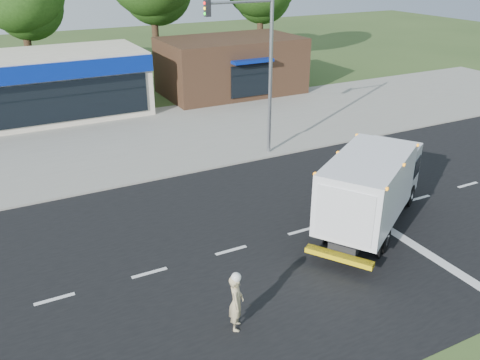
{
  "coord_description": "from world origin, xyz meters",
  "views": [
    {
      "loc": [
        -9.8,
        -13.75,
        9.62
      ],
      "look_at": [
        -1.65,
        1.91,
        1.7
      ],
      "focal_mm": 38.0,
      "sensor_mm": 36.0,
      "label": 1
    }
  ],
  "objects": [
    {
      "name": "ground",
      "position": [
        0.0,
        0.0,
        0.0
      ],
      "size": [
        120.0,
        120.0,
        0.0
      ],
      "primitive_type": "plane",
      "color": "#385123",
      "rests_on": "ground"
    },
    {
      "name": "road_asphalt",
      "position": [
        0.0,
        0.0,
        0.0
      ],
      "size": [
        60.0,
        14.0,
        0.02
      ],
      "primitive_type": "cube",
      "color": "black",
      "rests_on": "ground"
    },
    {
      "name": "sidewalk",
      "position": [
        0.0,
        8.2,
        0.06
      ],
      "size": [
        60.0,
        2.4,
        0.12
      ],
      "primitive_type": "cube",
      "color": "gray",
      "rests_on": "ground"
    },
    {
      "name": "parking_apron",
      "position": [
        0.0,
        14.0,
        0.01
      ],
      "size": [
        60.0,
        9.0,
        0.02
      ],
      "primitive_type": "cube",
      "color": "gray",
      "rests_on": "ground"
    },
    {
      "name": "lane_markings",
      "position": [
        1.35,
        -1.35,
        0.02
      ],
      "size": [
        55.2,
        7.0,
        0.01
      ],
      "color": "silver",
      "rests_on": "road_asphalt"
    },
    {
      "name": "ems_box_truck",
      "position": [
        2.41,
        -0.9,
        1.81
      ],
      "size": [
        7.12,
        5.68,
        3.14
      ],
      "rotation": [
        0.0,
        0.0,
        0.58
      ],
      "color": "black",
      "rests_on": "ground"
    },
    {
      "name": "emergency_worker",
      "position": [
        -4.67,
        -3.66,
        0.9
      ],
      "size": [
        0.66,
        0.74,
        1.82
      ],
      "rotation": [
        0.0,
        0.0,
        1.08
      ],
      "color": "tan",
      "rests_on": "ground"
    },
    {
      "name": "brown_storefront",
      "position": [
        7.0,
        19.98,
        2.0
      ],
      "size": [
        10.0,
        6.7,
        4.0
      ],
      "color": "#382316",
      "rests_on": "ground"
    },
    {
      "name": "traffic_signal_pole",
      "position": [
        2.35,
        7.6,
        4.92
      ],
      "size": [
        3.51,
        0.25,
        8.0
      ],
      "color": "gray",
      "rests_on": "ground"
    }
  ]
}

